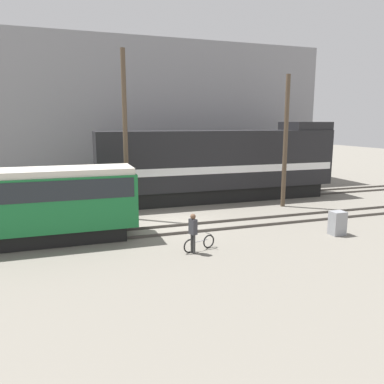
# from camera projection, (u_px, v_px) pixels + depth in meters

# --- Properties ---
(ground_plane) EXTENTS (120.00, 120.00, 0.00)m
(ground_plane) POSITION_uv_depth(u_px,v_px,m) (175.00, 223.00, 20.95)
(ground_plane) COLOR slate
(track_near) EXTENTS (60.00, 1.51, 0.14)m
(track_near) POSITION_uv_depth(u_px,v_px,m) (182.00, 229.00, 19.66)
(track_near) COLOR #47423D
(track_near) RESTS_ON ground
(track_far) EXTENTS (60.00, 1.51, 0.14)m
(track_far) POSITION_uv_depth(u_px,v_px,m) (154.00, 203.00, 25.78)
(track_far) COLOR #47423D
(track_far) RESTS_ON ground
(building_backdrop) EXTENTS (32.39, 6.00, 12.13)m
(building_backdrop) POSITION_uv_depth(u_px,v_px,m) (132.00, 117.00, 32.22)
(building_backdrop) COLOR gray
(building_backdrop) RESTS_ON ground
(freight_locomotive) EXTENTS (17.18, 3.04, 5.61)m
(freight_locomotive) POSITION_uv_depth(u_px,v_px,m) (220.00, 164.00, 26.83)
(freight_locomotive) COLOR black
(freight_locomotive) RESTS_ON ground
(streetcar) EXTENTS (9.01, 2.54, 3.49)m
(streetcar) POSITION_uv_depth(u_px,v_px,m) (36.00, 201.00, 17.13)
(streetcar) COLOR black
(streetcar) RESTS_ON ground
(bicycle) EXTENTS (1.62, 0.68, 0.68)m
(bicycle) POSITION_uv_depth(u_px,v_px,m) (199.00, 244.00, 16.45)
(bicycle) COLOR black
(bicycle) RESTS_ON ground
(person) EXTENTS (0.32, 0.41, 1.76)m
(person) POSITION_uv_depth(u_px,v_px,m) (193.00, 229.00, 15.93)
(person) COLOR #333333
(person) RESTS_ON ground
(utility_pole_left) EXTENTS (0.26, 0.26, 9.56)m
(utility_pole_left) POSITION_uv_depth(u_px,v_px,m) (125.00, 137.00, 21.13)
(utility_pole_left) COLOR #4C3D2D
(utility_pole_left) RESTS_ON ground
(utility_pole_center) EXTENTS (0.29, 0.29, 8.59)m
(utility_pole_center) POSITION_uv_depth(u_px,v_px,m) (285.00, 142.00, 24.47)
(utility_pole_center) COLOR #4C3D2D
(utility_pole_center) RESTS_ON ground
(signal_box) EXTENTS (0.70, 0.60, 1.20)m
(signal_box) POSITION_uv_depth(u_px,v_px,m) (337.00, 223.00, 18.72)
(signal_box) COLOR gray
(signal_box) RESTS_ON ground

